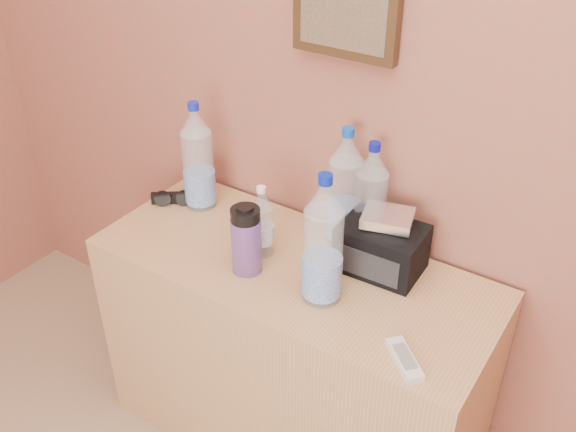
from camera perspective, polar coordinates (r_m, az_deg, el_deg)
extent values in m
plane|color=#A24C3B|center=(1.60, 19.86, 13.07)|extent=(4.00, 0.00, 4.00)
cube|color=#AA7C4E|center=(2.08, 0.39, -12.44)|extent=(1.17, 0.49, 0.73)
cylinder|color=silver|center=(2.04, -8.00, 4.75)|extent=(0.10, 0.10, 0.31)
cylinder|color=#0F20BE|center=(1.96, -8.42, 9.65)|extent=(0.03, 0.03, 0.02)
cylinder|color=silver|center=(1.86, 5.07, 2.01)|extent=(0.10, 0.10, 0.32)
cylinder|color=#0D46B8|center=(1.76, 5.38, 7.44)|extent=(0.04, 0.04, 0.02)
cylinder|color=silver|center=(1.83, 7.30, 1.05)|extent=(0.09, 0.09, 0.30)
cylinder|color=#0B0F99|center=(1.74, 7.72, 6.14)|extent=(0.03, 0.03, 0.02)
cylinder|color=silver|center=(1.63, 3.13, -2.77)|extent=(0.10, 0.10, 0.33)
cylinder|color=#081BA4|center=(1.52, 3.35, 3.30)|extent=(0.04, 0.04, 0.02)
cylinder|color=silver|center=(1.83, -2.32, -0.82)|extent=(0.06, 0.06, 0.19)
cylinder|color=white|center=(1.76, -2.40, 2.37)|extent=(0.03, 0.03, 0.02)
cylinder|color=#7044A9|center=(1.77, -3.71, -2.59)|extent=(0.09, 0.09, 0.17)
cylinder|color=black|center=(1.71, -3.83, 0.26)|extent=(0.08, 0.08, 0.04)
cube|color=white|center=(1.57, 10.31, -12.45)|extent=(0.13, 0.13, 0.02)
cube|color=white|center=(1.74, 8.86, -0.17)|extent=(0.16, 0.14, 0.03)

